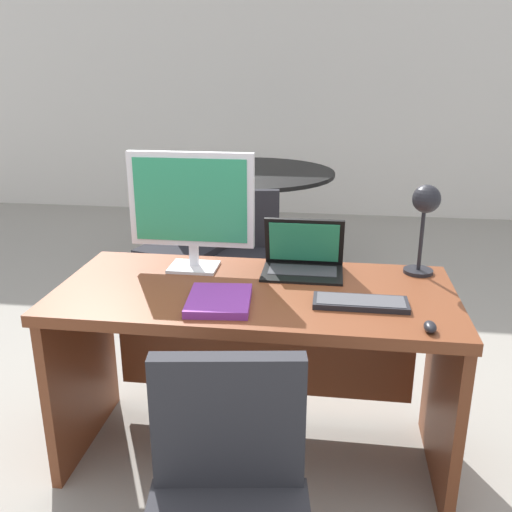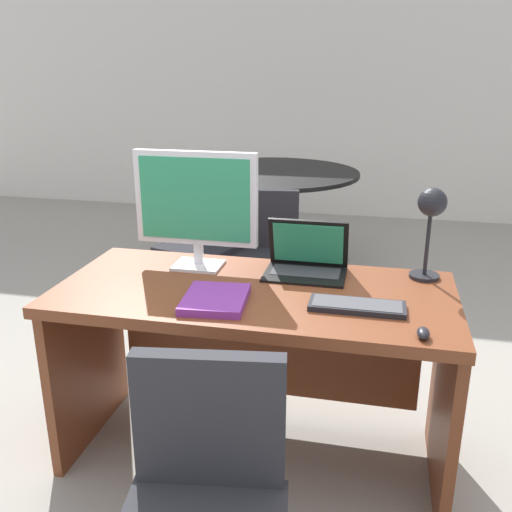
# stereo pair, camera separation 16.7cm
# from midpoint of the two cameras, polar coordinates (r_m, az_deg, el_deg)

# --- Properties ---
(ground) EXTENTS (12.00, 12.00, 0.00)m
(ground) POSITION_cam_midpoint_polar(r_m,az_deg,el_deg) (3.82, 1.75, -5.48)
(ground) COLOR gray
(back_wall) EXTENTS (10.00, 0.10, 2.80)m
(back_wall) POSITION_cam_midpoint_polar(r_m,az_deg,el_deg) (6.17, 4.70, 17.17)
(back_wall) COLOR silver
(back_wall) RESTS_ON ground
(desk) EXTENTS (1.52, 0.71, 0.76)m
(desk) POSITION_cam_midpoint_polar(r_m,az_deg,el_deg) (2.28, -2.09, -7.94)
(desk) COLOR brown
(desk) RESTS_ON ground
(monitor) EXTENTS (0.51, 0.16, 0.49)m
(monitor) POSITION_cam_midpoint_polar(r_m,az_deg,el_deg) (2.31, -8.65, 5.26)
(monitor) COLOR silver
(monitor) RESTS_ON desk
(laptop) EXTENTS (0.33, 0.24, 0.22)m
(laptop) POSITION_cam_midpoint_polar(r_m,az_deg,el_deg) (2.32, 2.77, 0.07)
(laptop) COLOR black
(laptop) RESTS_ON desk
(keyboard) EXTENTS (0.34, 0.13, 0.02)m
(keyboard) POSITION_cam_midpoint_polar(r_m,az_deg,el_deg) (2.02, 8.21, -4.72)
(keyboard) COLOR black
(keyboard) RESTS_ON desk
(mouse) EXTENTS (0.04, 0.07, 0.03)m
(mouse) POSITION_cam_midpoint_polar(r_m,az_deg,el_deg) (1.88, 14.79, -6.99)
(mouse) COLOR black
(mouse) RESTS_ON desk
(desk_lamp) EXTENTS (0.12, 0.14, 0.37)m
(desk_lamp) POSITION_cam_midpoint_polar(r_m,az_deg,el_deg) (2.28, 14.76, 4.44)
(desk_lamp) COLOR black
(desk_lamp) RESTS_ON desk
(book) EXTENTS (0.24, 0.29, 0.03)m
(book) POSITION_cam_midpoint_polar(r_m,az_deg,el_deg) (2.02, -6.12, -4.54)
(book) COLOR purple
(book) RESTS_ON desk
(meeting_table) EXTENTS (1.35, 1.35, 0.79)m
(meeting_table) POSITION_cam_midpoint_polar(r_m,az_deg,el_deg) (4.44, -1.98, 6.19)
(meeting_table) COLOR black
(meeting_table) RESTS_ON ground
(meeting_chair_near) EXTENTS (0.58, 0.59, 0.89)m
(meeting_chair_near) POSITION_cam_midpoint_polar(r_m,az_deg,el_deg) (3.77, -8.26, -0.07)
(meeting_chair_near) COLOR black
(meeting_chair_near) RESTS_ON ground
(meeting_chair_far) EXTENTS (0.56, 0.56, 0.80)m
(meeting_chair_far) POSITION_cam_midpoint_polar(r_m,az_deg,el_deg) (3.66, -2.34, -1.22)
(meeting_chair_far) COLOR black
(meeting_chair_far) RESTS_ON ground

